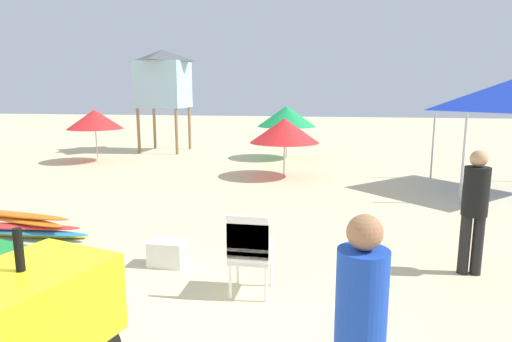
{
  "coord_description": "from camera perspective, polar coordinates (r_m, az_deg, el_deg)",
  "views": [
    {
      "loc": [
        1.74,
        -2.91,
        2.39
      ],
      "look_at": [
        0.56,
        3.8,
        1.15
      ],
      "focal_mm": 30.47,
      "sensor_mm": 36.0,
      "label": 1
    }
  ],
  "objects": [
    {
      "name": "lifeguard_near_left",
      "position": [
        6.32,
        26.78,
        -3.92
      ],
      "size": [
        0.32,
        0.32,
        1.67
      ],
      "color": "black",
      "rests_on": "ground"
    },
    {
      "name": "beach_umbrella_far",
      "position": [
        15.88,
        -20.4,
        6.38
      ],
      "size": [
        1.89,
        1.89,
        1.8
      ],
      "color": "beige",
      "rests_on": "ground"
    },
    {
      "name": "lifeguard_near_right",
      "position": [
        2.94,
        13.54,
        -19.07
      ],
      "size": [
        0.32,
        0.32,
        1.67
      ],
      "color": "black",
      "rests_on": "ground"
    },
    {
      "name": "beach_umbrella_mid",
      "position": [
        12.27,
        3.76,
        5.32
      ],
      "size": [
        1.97,
        1.97,
        1.67
      ],
      "color": "beige",
      "rests_on": "ground"
    },
    {
      "name": "beach_umbrella_left",
      "position": [
        15.74,
        4.03,
        7.19
      ],
      "size": [
        2.11,
        2.11,
        1.9
      ],
      "color": "beige",
      "rests_on": "ground"
    },
    {
      "name": "stacked_plastic_chairs",
      "position": [
        5.14,
        -0.85,
        -10.02
      ],
      "size": [
        0.48,
        0.48,
        1.02
      ],
      "color": "white",
      "rests_on": "ground"
    },
    {
      "name": "cooler_box",
      "position": [
        6.28,
        -11.58,
        -10.52
      ],
      "size": [
        0.49,
        0.32,
        0.35
      ],
      "primitive_type": "cube",
      "color": "white",
      "rests_on": "ground"
    },
    {
      "name": "surfboard_pile",
      "position": [
        8.36,
        -29.11,
        -6.27
      ],
      "size": [
        2.66,
        0.79,
        0.4
      ],
      "color": "yellow",
      "rests_on": "ground"
    },
    {
      "name": "lifeguard_tower",
      "position": [
        18.02,
        -12.1,
        11.75
      ],
      "size": [
        1.98,
        1.98,
        4.02
      ],
      "color": "olive",
      "rests_on": "ground"
    }
  ]
}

